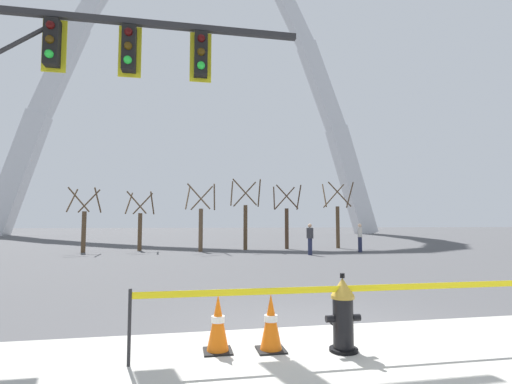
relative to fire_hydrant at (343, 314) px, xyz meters
The scene contains 15 objects.
ground_plane 0.95m from the fire_hydrant, 92.42° to the left, with size 240.00×240.00×0.00m, color #474749.
fire_hydrant is the anchor object (origin of this frame).
caution_tape_barrier 0.36m from the fire_hydrant, ahead, with size 5.92×0.08×0.88m.
traffic_cone_by_hydrant 0.93m from the fire_hydrant, 168.01° to the left, with size 0.36×0.36×0.73m.
traffic_cone_mid_sidewalk 1.60m from the fire_hydrant, behind, with size 0.36×0.36×0.73m.
traffic_signal_gantry 6.95m from the fire_hydrant, 149.53° to the left, with size 7.82×0.44×6.00m.
monument_arch 53.75m from the fire_hydrant, 90.04° to the left, with size 53.12×2.61×48.58m.
tree_far_left 19.57m from the fire_hydrant, 112.24° to the left, with size 1.66×1.67×3.57m.
tree_left_mid 19.52m from the fire_hydrant, 103.34° to the left, with size 1.61×1.62×3.47m.
tree_center_left 17.70m from the fire_hydrant, 93.27° to the left, with size 1.78×1.79×3.84m.
tree_center_right 18.71m from the fire_hydrant, 84.65° to the left, with size 1.96×1.98×4.26m.
tree_right_mid 19.39m from the fire_hydrant, 76.81° to the left, with size 1.84×1.85×3.99m.
tree_far_right 20.52m from the fire_hydrant, 67.45° to the left, with size 1.95×1.97×4.24m.
pedestrian_walking_left 17.36m from the fire_hydrant, 63.47° to the left, with size 0.29×0.38×1.59m.
pedestrian_standing_center 14.87m from the fire_hydrant, 72.87° to the left, with size 0.27×0.38×1.59m.
Camera 1 is at (-2.01, -5.60, 1.64)m, focal length 27.14 mm.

